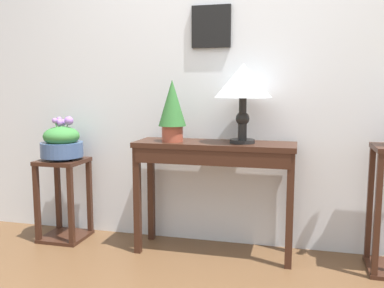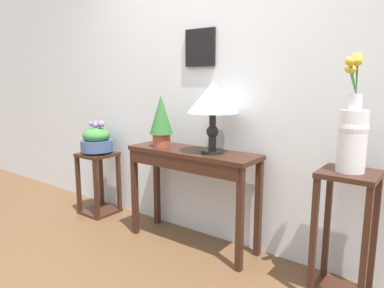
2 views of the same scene
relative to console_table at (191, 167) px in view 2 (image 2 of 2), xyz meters
name	(u,v)px [view 2 (image 2 of 2)]	position (x,y,z in m)	size (l,w,h in m)	color
back_wall_with_art	(213,72)	(0.02, 0.28, 0.74)	(9.00, 0.13, 2.80)	silver
console_table	(191,167)	(0.00, 0.00, 0.00)	(1.10, 0.35, 0.79)	#381E14
table_lamp	(213,100)	(0.19, 0.02, 0.53)	(0.38, 0.38, 0.53)	black
potted_plant_on_console	(161,119)	(-0.29, -0.02, 0.37)	(0.19, 0.19, 0.43)	#9E4733
pedestal_stand_left	(99,183)	(-1.17, 0.01, -0.35)	(0.33, 0.33, 0.62)	#381E14
planter_bowl_wide_left	(97,140)	(-1.17, 0.01, 0.10)	(0.31, 0.31, 0.32)	#3D5684
pedestal_stand_right	(344,236)	(1.17, -0.01, -0.25)	(0.33, 0.33, 0.81)	#381E14
flower_vase_tall_right	(353,132)	(1.17, -0.01, 0.39)	(0.17, 0.18, 0.68)	silver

